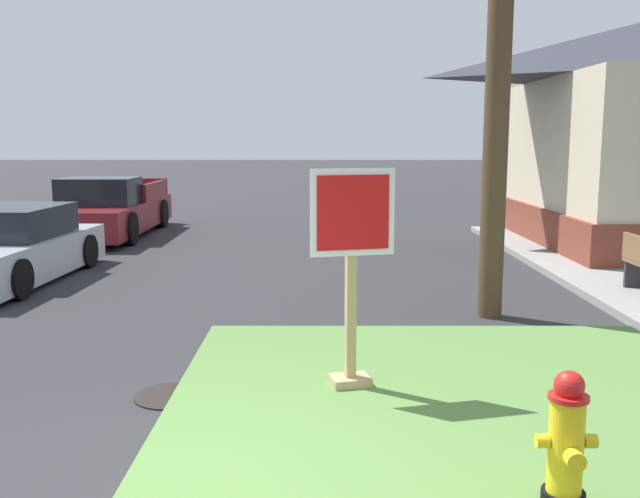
# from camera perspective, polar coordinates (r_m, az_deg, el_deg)

# --- Properties ---
(grass_corner_patch) EXTENTS (5.21, 4.86, 0.08)m
(grass_corner_patch) POSITION_cam_1_polar(r_m,az_deg,el_deg) (6.59, 11.04, -11.97)
(grass_corner_patch) COLOR #567F3D
(grass_corner_patch) RESTS_ON ground
(fire_hydrant) EXTENTS (0.38, 0.34, 0.87)m
(fire_hydrant) POSITION_cam_1_polar(r_m,az_deg,el_deg) (4.82, 19.11, -14.53)
(fire_hydrant) COLOR black
(fire_hydrant) RESTS_ON grass_corner_patch
(stop_sign) EXTENTS (0.77, 0.36, 2.03)m
(stop_sign) POSITION_cam_1_polar(r_m,az_deg,el_deg) (6.47, 2.32, -2.55)
(stop_sign) COLOR tan
(stop_sign) RESTS_ON grass_corner_patch
(manhole_cover) EXTENTS (0.70, 0.70, 0.02)m
(manhole_cover) POSITION_cam_1_polar(r_m,az_deg,el_deg) (6.82, -12.14, -11.58)
(manhole_cover) COLOR black
(manhole_cover) RESTS_ON ground
(parked_sedan_silver) EXTENTS (2.00, 4.41, 1.25)m
(parked_sedan_silver) POSITION_cam_1_polar(r_m,az_deg,el_deg) (12.94, -24.08, -0.03)
(parked_sedan_silver) COLOR #ADB2B7
(parked_sedan_silver) RESTS_ON ground
(pickup_truck_maroon) EXTENTS (2.08, 5.48, 1.48)m
(pickup_truck_maroon) POSITION_cam_1_polar(r_m,az_deg,el_deg) (18.16, -17.01, 2.94)
(pickup_truck_maroon) COLOR maroon
(pickup_truck_maroon) RESTS_ON ground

